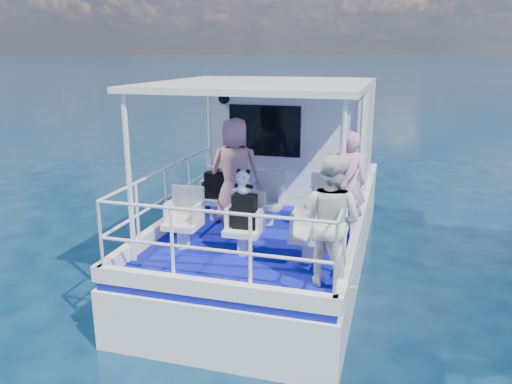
# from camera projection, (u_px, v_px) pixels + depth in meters

# --- Properties ---
(ground) EXTENTS (2000.00, 2000.00, 0.00)m
(ground) POSITION_uv_depth(u_px,v_px,m) (264.00, 280.00, 8.15)
(ground) COLOR #071B33
(ground) RESTS_ON ground
(hull) EXTENTS (3.00, 7.00, 1.60)m
(hull) POSITION_uv_depth(u_px,v_px,m) (278.00, 257.00, 9.07)
(hull) COLOR white
(hull) RESTS_ON ground
(deck) EXTENTS (2.90, 6.90, 0.10)m
(deck) POSITION_uv_depth(u_px,v_px,m) (279.00, 212.00, 8.85)
(deck) COLOR #090B86
(deck) RESTS_ON hull
(cabin) EXTENTS (2.85, 2.00, 2.20)m
(cabin) POSITION_uv_depth(u_px,v_px,m) (295.00, 137.00, 9.74)
(cabin) COLOR white
(cabin) RESTS_ON deck
(canopy) EXTENTS (3.00, 3.20, 0.08)m
(canopy) POSITION_uv_depth(u_px,v_px,m) (262.00, 85.00, 7.12)
(canopy) COLOR white
(canopy) RESTS_ON cabin
(canopy_posts) EXTENTS (2.77, 2.97, 2.20)m
(canopy_posts) POSITION_uv_depth(u_px,v_px,m) (260.00, 163.00, 7.38)
(canopy_posts) COLOR white
(canopy_posts) RESTS_ON deck
(railings) EXTENTS (2.84, 3.59, 1.00)m
(railings) POSITION_uv_depth(u_px,v_px,m) (254.00, 208.00, 7.24)
(railings) COLOR white
(railings) RESTS_ON deck
(seat_port_fwd) EXTENTS (0.48, 0.46, 0.38)m
(seat_port_fwd) POSITION_uv_depth(u_px,v_px,m) (215.00, 208.00, 8.28)
(seat_port_fwd) COLOR silver
(seat_port_fwd) RESTS_ON deck
(seat_center_fwd) EXTENTS (0.48, 0.46, 0.38)m
(seat_center_fwd) POSITION_uv_depth(u_px,v_px,m) (268.00, 213.00, 8.04)
(seat_center_fwd) COLOR silver
(seat_center_fwd) RESTS_ON deck
(seat_stbd_fwd) EXTENTS (0.48, 0.46, 0.38)m
(seat_stbd_fwd) POSITION_uv_depth(u_px,v_px,m) (323.00, 218.00, 7.80)
(seat_stbd_fwd) COLOR silver
(seat_stbd_fwd) RESTS_ON deck
(seat_port_aft) EXTENTS (0.48, 0.46, 0.38)m
(seat_port_aft) POSITION_uv_depth(u_px,v_px,m) (183.00, 235.00, 7.07)
(seat_port_aft) COLOR silver
(seat_port_aft) RESTS_ON deck
(seat_center_aft) EXTENTS (0.48, 0.46, 0.38)m
(seat_center_aft) POSITION_uv_depth(u_px,v_px,m) (244.00, 241.00, 6.84)
(seat_center_aft) COLOR silver
(seat_center_aft) RESTS_ON deck
(seat_stbd_aft) EXTENTS (0.48, 0.46, 0.38)m
(seat_stbd_aft) POSITION_uv_depth(u_px,v_px,m) (309.00, 248.00, 6.60)
(seat_stbd_aft) COLOR silver
(seat_stbd_aft) RESTS_ON deck
(passenger_port_fwd) EXTENTS (0.70, 0.54, 1.71)m
(passenger_port_fwd) POSITION_uv_depth(u_px,v_px,m) (235.00, 172.00, 7.93)
(passenger_port_fwd) COLOR tan
(passenger_port_fwd) RESTS_ON deck
(passenger_stbd_fwd) EXTENTS (0.66, 0.53, 1.59)m
(passenger_stbd_fwd) POSITION_uv_depth(u_px,v_px,m) (347.00, 183.00, 7.47)
(passenger_stbd_fwd) COLOR pink
(passenger_stbd_fwd) RESTS_ON deck
(passenger_stbd_aft) EXTENTS (0.94, 0.85, 1.59)m
(passenger_stbd_aft) POSITION_uv_depth(u_px,v_px,m) (331.00, 221.00, 5.79)
(passenger_stbd_aft) COLOR silver
(passenger_stbd_aft) RESTS_ON deck
(backpack_port) EXTENTS (0.33, 0.19, 0.43)m
(backpack_port) POSITION_uv_depth(u_px,v_px,m) (216.00, 185.00, 8.13)
(backpack_port) COLOR black
(backpack_port) RESTS_ON seat_port_fwd
(backpack_center) EXTENTS (0.31, 0.18, 0.47)m
(backpack_center) POSITION_uv_depth(u_px,v_px,m) (244.00, 211.00, 6.72)
(backpack_center) COLOR black
(backpack_center) RESTS_ON seat_center_aft
(compact_camera) EXTENTS (0.11, 0.06, 0.06)m
(compact_camera) POSITION_uv_depth(u_px,v_px,m) (216.00, 171.00, 8.05)
(compact_camera) COLOR black
(compact_camera) RESTS_ON backpack_port
(panda) EXTENTS (0.22, 0.19, 0.34)m
(panda) POSITION_uv_depth(u_px,v_px,m) (243.00, 182.00, 6.63)
(panda) COLOR white
(panda) RESTS_ON backpack_center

